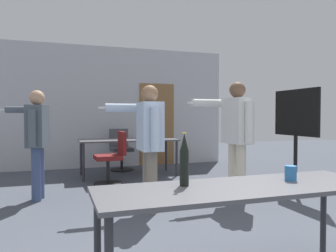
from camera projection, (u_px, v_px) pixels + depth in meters
back_wall at (114, 108)px, 7.97m from camera, size 5.69×0.12×2.90m
conference_table_near at (243, 196)px, 2.28m from camera, size 2.06×0.65×0.75m
conference_table_far at (129, 142)px, 6.77m from camera, size 1.99×0.81×0.75m
tv_screen at (296, 130)px, 5.18m from camera, size 0.44×0.98×1.66m
person_near_casual at (236, 130)px, 4.75m from camera, size 0.82×0.69×1.73m
person_left_plaid at (36, 134)px, 4.80m from camera, size 0.72×0.74×1.61m
person_center_tall at (149, 136)px, 4.25m from camera, size 0.76×0.72×1.64m
office_chair_side_rolled at (112, 159)px, 5.93m from camera, size 0.56×0.52×0.95m
office_chair_far_left at (121, 151)px, 7.48m from camera, size 0.52×0.57×0.94m
beer_bottle at (184, 161)px, 2.26m from camera, size 0.06×0.06×0.37m
drink_cup at (291, 173)px, 2.45m from camera, size 0.09×0.09×0.11m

